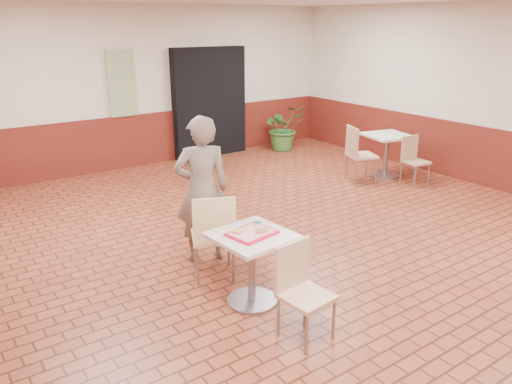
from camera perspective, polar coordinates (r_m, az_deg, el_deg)
room_shell at (r=5.73m, az=8.87°, el=6.85°), size 8.01×10.01×3.01m
wainscot_band at (r=6.01m, az=8.39°, el=-2.50°), size 8.00×10.00×1.00m
corridor_doorway at (r=10.38m, az=-5.33°, el=10.13°), size 1.60×0.22×2.20m
promo_poster at (r=9.61m, az=-15.13°, el=11.87°), size 0.50×0.03×1.20m
main_table at (r=4.91m, az=-0.47°, el=-7.44°), size 0.70×0.70×0.74m
chair_main_front at (r=4.45m, az=5.15°, el=-10.66°), size 0.44×0.44×0.87m
chair_main_back at (r=5.35m, az=-4.86°, el=-4.63°), size 0.60×0.60×0.97m
customer at (r=5.70m, az=-6.18°, el=0.22°), size 0.73×0.60×1.72m
serving_tray at (r=4.80m, az=-0.47°, el=-4.72°), size 0.43×0.34×0.03m
ring_donut at (r=4.78m, az=-2.20°, el=-4.44°), size 0.10×0.10×0.03m
long_john_donut at (r=4.78m, az=0.66°, el=-4.42°), size 0.14×0.08×0.04m
paper_cup at (r=4.91m, az=0.24°, el=-3.44°), size 0.07×0.07×0.09m
second_table at (r=9.27m, az=14.70°, el=4.86°), size 0.73×0.73×0.77m
chair_second_left at (r=8.84m, az=11.56°, el=4.59°), size 0.58×0.58×0.97m
chair_second_front at (r=9.03m, az=17.52°, el=3.82°), size 0.41×0.41×0.82m
potted_plant at (r=10.92m, az=3.18°, el=7.38°), size 1.00×0.90×0.99m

